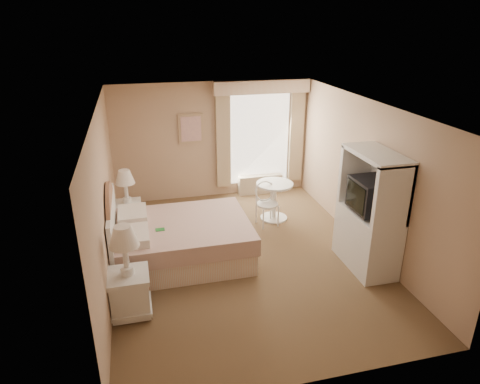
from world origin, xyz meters
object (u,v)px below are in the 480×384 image
object	(u,v)px
bed	(175,240)
nightstand_far	(128,209)
round_table	(274,195)
nightstand_near	(129,282)
armoire	(369,221)
cafe_chair	(266,200)

from	to	relation	value
bed	nightstand_far	size ratio (longest dim) A/B	1.86
bed	round_table	world-z (taller)	bed
nightstand_near	armoire	bearing A→B (deg)	5.38
nightstand_near	nightstand_far	distance (m)	2.49
nightstand_near	round_table	bearing A→B (deg)	40.01
bed	round_table	xyz separation A→B (m)	(2.05, 1.08, 0.14)
bed	nightstand_near	bearing A→B (deg)	-120.09
cafe_chair	nightstand_far	bearing A→B (deg)	163.36
bed	armoire	distance (m)	3.09
nightstand_near	round_table	distance (m)	3.62
nightstand_near	cafe_chair	world-z (taller)	nightstand_near
round_table	armoire	xyz separation A→B (m)	(0.88, -1.98, 0.28)
nightstand_far	cafe_chair	xyz separation A→B (m)	(2.55, -0.33, 0.05)
bed	round_table	distance (m)	2.32
nightstand_near	cafe_chair	distance (m)	3.35
nightstand_near	nightstand_far	bearing A→B (deg)	90.00
nightstand_far	round_table	world-z (taller)	nightstand_far
nightstand_far	round_table	size ratio (longest dim) A/B	1.57
nightstand_far	armoire	size ratio (longest dim) A/B	0.62
round_table	armoire	size ratio (longest dim) A/B	0.40
nightstand_far	armoire	bearing A→B (deg)	-30.42
armoire	cafe_chair	bearing A→B (deg)	121.17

